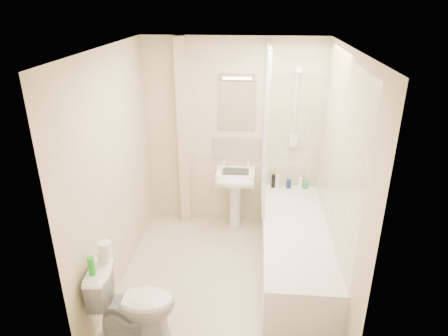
{
  "coord_description": "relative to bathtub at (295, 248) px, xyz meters",
  "views": [
    {
      "loc": [
        0.29,
        -3.49,
        2.81
      ],
      "look_at": [
        -0.02,
        0.2,
        1.21
      ],
      "focal_mm": 32.0,
      "sensor_mm": 36.0,
      "label": 1
    }
  ],
  "objects": [
    {
      "name": "floor",
      "position": [
        -0.75,
        -0.2,
        -0.29
      ],
      "size": [
        2.5,
        2.5,
        0.0
      ],
      "primitive_type": "plane",
      "color": "beige",
      "rests_on": "ground"
    },
    {
      "name": "wall_back",
      "position": [
        -0.75,
        1.05,
        0.91
      ],
      "size": [
        2.2,
        0.02,
        2.4
      ],
      "primitive_type": "cube",
      "color": "beige",
      "rests_on": "ground"
    },
    {
      "name": "wall_left",
      "position": [
        -1.85,
        -0.2,
        0.91
      ],
      "size": [
        0.02,
        2.5,
        2.4
      ],
      "primitive_type": "cube",
      "color": "beige",
      "rests_on": "ground"
    },
    {
      "name": "wall_right",
      "position": [
        0.35,
        -0.2,
        0.91
      ],
      "size": [
        0.02,
        2.5,
        2.4
      ],
      "primitive_type": "cube",
      "color": "beige",
      "rests_on": "ground"
    },
    {
      "name": "ceiling",
      "position": [
        -0.75,
        -0.2,
        2.11
      ],
      "size": [
        2.2,
        2.5,
        0.02
      ],
      "primitive_type": "cube",
      "color": "white",
      "rests_on": "wall_back"
    },
    {
      "name": "tile_back",
      "position": [
        0.0,
        1.04,
        1.14
      ],
      "size": [
        0.7,
        0.01,
        1.75
      ],
      "primitive_type": "cube",
      "color": "beige",
      "rests_on": "wall_back"
    },
    {
      "name": "tile_right",
      "position": [
        0.34,
        0.0,
        1.14
      ],
      "size": [
        0.01,
        2.1,
        1.75
      ],
      "primitive_type": "cube",
      "color": "beige",
      "rests_on": "wall_right"
    },
    {
      "name": "pipe_boxing",
      "position": [
        -1.37,
        0.99,
        0.91
      ],
      "size": [
        0.12,
        0.12,
        2.4
      ],
      "primitive_type": "cube",
      "color": "beige",
      "rests_on": "ground"
    },
    {
      "name": "splashback",
      "position": [
        -0.7,
        1.04,
        0.74
      ],
      "size": [
        0.6,
        0.02,
        0.3
      ],
      "primitive_type": "cube",
      "color": "beige",
      "rests_on": "wall_back"
    },
    {
      "name": "mirror",
      "position": [
        -0.7,
        1.04,
        1.29
      ],
      "size": [
        0.46,
        0.01,
        0.6
      ],
      "primitive_type": "cube",
      "color": "white",
      "rests_on": "wall_back"
    },
    {
      "name": "strip_light",
      "position": [
        -0.7,
        1.02,
        1.66
      ],
      "size": [
        0.42,
        0.07,
        0.07
      ],
      "primitive_type": "cube",
      "color": "silver",
      "rests_on": "wall_back"
    },
    {
      "name": "bathtub",
      "position": [
        0.0,
        0.0,
        0.0
      ],
      "size": [
        0.7,
        2.1,
        0.55
      ],
      "color": "white",
      "rests_on": "ground"
    },
    {
      "name": "shower_screen",
      "position": [
        -0.35,
        0.6,
        1.16
      ],
      "size": [
        0.04,
        0.92,
        1.8
      ],
      "color": "white",
      "rests_on": "bathtub"
    },
    {
      "name": "shower_fixture",
      "position": [
        -0.0,
        0.99,
        1.26
      ],
      "size": [
        0.1,
        0.16,
        0.99
      ],
      "color": "white",
      "rests_on": "wall_back"
    },
    {
      "name": "pedestal_sink",
      "position": [
        -0.7,
        0.81,
        0.35
      ],
      "size": [
        0.47,
        0.45,
        0.92
      ],
      "color": "white",
      "rests_on": "ground"
    },
    {
      "name": "bottle_black_a",
      "position": [
        -0.22,
        0.96,
        0.35
      ],
      "size": [
        0.05,
        0.05,
        0.17
      ],
      "primitive_type": "cylinder",
      "color": "black",
      "rests_on": "bathtub"
    },
    {
      "name": "bottle_white_a",
      "position": [
        -0.17,
        0.96,
        0.35
      ],
      "size": [
        0.06,
        0.06,
        0.17
      ],
      "primitive_type": "cylinder",
      "color": "white",
      "rests_on": "bathtub"
    },
    {
      "name": "bottle_blue",
      "position": [
        -0.02,
        0.96,
        0.32
      ],
      "size": [
        0.06,
        0.06,
        0.11
      ],
      "primitive_type": "cylinder",
      "color": "navy",
      "rests_on": "bathtub"
    },
    {
      "name": "bottle_white_b",
      "position": [
        0.12,
        0.96,
        0.33
      ],
      "size": [
        0.06,
        0.06,
        0.15
      ],
      "primitive_type": "cylinder",
      "color": "white",
      "rests_on": "bathtub"
    },
    {
      "name": "bottle_green",
      "position": [
        0.19,
        0.96,
        0.31
      ],
      "size": [
        0.06,
        0.06,
        0.09
      ],
      "primitive_type": "cylinder",
      "color": "green",
      "rests_on": "bathtub"
    },
    {
      "name": "toilet",
      "position": [
        -1.47,
        -1.05,
        0.07
      ],
      "size": [
        0.52,
        0.77,
        0.72
      ],
      "primitive_type": "imported",
      "rotation": [
        0.0,
        0.0,
        1.65
      ],
      "color": "white",
      "rests_on": "ground"
    },
    {
      "name": "toilet_roll_lower",
      "position": [
        -1.72,
        -0.97,
        0.48
      ],
      "size": [
        0.1,
        0.1,
        0.1
      ],
      "primitive_type": "cylinder",
      "color": "white",
      "rests_on": "toilet"
    },
    {
      "name": "toilet_roll_upper",
      "position": [
        -1.68,
        -1.0,
        0.59
      ],
      "size": [
        0.11,
        0.11,
        0.11
      ],
      "primitive_type": "cylinder",
      "color": "white",
      "rests_on": "toilet_roll_lower"
    },
    {
      "name": "green_bottle",
      "position": [
        -1.75,
        -1.14,
        0.51
      ],
      "size": [
        0.05,
        0.05,
        0.16
      ],
      "primitive_type": "cylinder",
      "color": "green",
      "rests_on": "toilet"
    }
  ]
}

